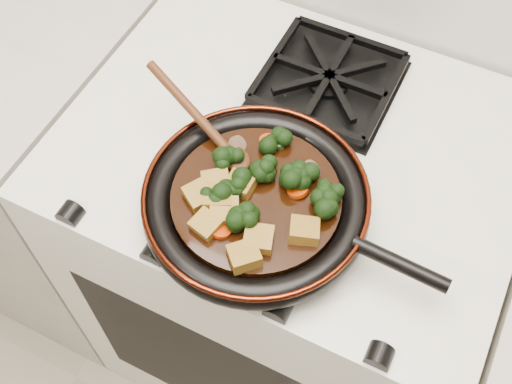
% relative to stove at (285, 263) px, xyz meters
% --- Properties ---
extents(stove, '(0.76, 0.60, 0.90)m').
position_rel_stove_xyz_m(stove, '(0.00, 0.00, 0.00)').
color(stove, silver).
rests_on(stove, ground).
extents(burner_grate_front, '(0.23, 0.23, 0.03)m').
position_rel_stove_xyz_m(burner_grate_front, '(0.00, -0.14, 0.46)').
color(burner_grate_front, black).
rests_on(burner_grate_front, stove).
extents(burner_grate_back, '(0.23, 0.23, 0.03)m').
position_rel_stove_xyz_m(burner_grate_back, '(0.00, 0.14, 0.46)').
color(burner_grate_back, black).
rests_on(burner_grate_back, stove).
extents(skillet, '(0.46, 0.34, 0.05)m').
position_rel_stove_xyz_m(skillet, '(0.01, -0.16, 0.49)').
color(skillet, black).
rests_on(skillet, burner_grate_front).
extents(braising_sauce, '(0.25, 0.25, 0.02)m').
position_rel_stove_xyz_m(braising_sauce, '(0.00, -0.16, 0.50)').
color(braising_sauce, black).
rests_on(braising_sauce, skillet).
extents(tofu_cube_0, '(0.06, 0.06, 0.03)m').
position_rel_stove_xyz_m(tofu_cube_0, '(-0.04, -0.19, 0.52)').
color(tofu_cube_0, olive).
rests_on(tofu_cube_0, braising_sauce).
extents(tofu_cube_1, '(0.05, 0.05, 0.03)m').
position_rel_stove_xyz_m(tofu_cube_1, '(-0.07, -0.20, 0.52)').
color(tofu_cube_1, olive).
rests_on(tofu_cube_1, braising_sauce).
extents(tofu_cube_2, '(0.05, 0.05, 0.03)m').
position_rel_stove_xyz_m(tofu_cube_2, '(0.09, -0.18, 0.52)').
color(tofu_cube_2, olive).
rests_on(tofu_cube_2, braising_sauce).
extents(tofu_cube_3, '(0.05, 0.05, 0.02)m').
position_rel_stove_xyz_m(tofu_cube_3, '(0.04, -0.22, 0.52)').
color(tofu_cube_3, olive).
rests_on(tofu_cube_3, braising_sauce).
extents(tofu_cube_4, '(0.05, 0.05, 0.02)m').
position_rel_stove_xyz_m(tofu_cube_4, '(-0.03, -0.23, 0.52)').
color(tofu_cube_4, olive).
rests_on(tofu_cube_4, braising_sauce).
extents(tofu_cube_5, '(0.06, 0.06, 0.03)m').
position_rel_stove_xyz_m(tofu_cube_5, '(-0.02, -0.20, 0.52)').
color(tofu_cube_5, olive).
rests_on(tofu_cube_5, braising_sauce).
extents(tofu_cube_6, '(0.04, 0.04, 0.02)m').
position_rel_stove_xyz_m(tofu_cube_6, '(-0.02, -0.15, 0.52)').
color(tofu_cube_6, olive).
rests_on(tofu_cube_6, braising_sauce).
extents(tofu_cube_7, '(0.05, 0.06, 0.03)m').
position_rel_stove_xyz_m(tofu_cube_7, '(-0.06, -0.17, 0.52)').
color(tofu_cube_7, olive).
rests_on(tofu_cube_7, braising_sauce).
extents(tofu_cube_8, '(0.06, 0.06, 0.03)m').
position_rel_stove_xyz_m(tofu_cube_8, '(0.04, -0.25, 0.52)').
color(tofu_cube_8, olive).
rests_on(tofu_cube_8, braising_sauce).
extents(broccoli_floret_0, '(0.08, 0.08, 0.06)m').
position_rel_stove_xyz_m(broccoli_floret_0, '(0.01, -0.21, 0.52)').
color(broccoli_floret_0, black).
rests_on(broccoli_floret_0, braising_sauce).
extents(broccoli_floret_1, '(0.07, 0.08, 0.07)m').
position_rel_stove_xyz_m(broccoli_floret_1, '(0.04, -0.11, 0.52)').
color(broccoli_floret_1, black).
rests_on(broccoli_floret_1, braising_sauce).
extents(broccoli_floret_2, '(0.07, 0.07, 0.06)m').
position_rel_stove_xyz_m(broccoli_floret_2, '(-0.06, -0.13, 0.52)').
color(broccoli_floret_2, black).
rests_on(broccoli_floret_2, braising_sauce).
extents(broccoli_floret_3, '(0.07, 0.07, 0.06)m').
position_rel_stove_xyz_m(broccoli_floret_3, '(-0.01, -0.16, 0.52)').
color(broccoli_floret_3, black).
rests_on(broccoli_floret_3, braising_sauce).
extents(broccoli_floret_4, '(0.09, 0.08, 0.06)m').
position_rel_stove_xyz_m(broccoli_floret_4, '(-0.05, -0.18, 0.52)').
color(broccoli_floret_4, black).
rests_on(broccoli_floret_4, braising_sauce).
extents(broccoli_floret_5, '(0.07, 0.07, 0.05)m').
position_rel_stove_xyz_m(broccoli_floret_5, '(0.10, -0.12, 0.52)').
color(broccoli_floret_5, black).
rests_on(broccoli_floret_5, braising_sauce).
extents(broccoli_floret_6, '(0.08, 0.08, 0.06)m').
position_rel_stove_xyz_m(broccoli_floret_6, '(0.00, -0.11, 0.52)').
color(broccoli_floret_6, black).
rests_on(broccoli_floret_6, braising_sauce).
extents(broccoli_floret_7, '(0.09, 0.09, 0.06)m').
position_rel_stove_xyz_m(broccoli_floret_7, '(0.05, -0.10, 0.52)').
color(broccoli_floret_7, black).
rests_on(broccoli_floret_7, braising_sauce).
extents(broccoli_floret_8, '(0.07, 0.08, 0.07)m').
position_rel_stove_xyz_m(broccoli_floret_8, '(-0.00, -0.06, 0.52)').
color(broccoli_floret_8, black).
rests_on(broccoli_floret_8, braising_sauce).
extents(broccoli_floret_9, '(0.08, 0.09, 0.06)m').
position_rel_stove_xyz_m(broccoli_floret_9, '(0.10, -0.13, 0.52)').
color(broccoli_floret_9, black).
rests_on(broccoli_floret_9, braising_sauce).
extents(carrot_coin_0, '(0.03, 0.03, 0.01)m').
position_rel_stove_xyz_m(carrot_coin_0, '(-0.04, -0.16, 0.51)').
color(carrot_coin_0, '#B92E05').
rests_on(carrot_coin_0, braising_sauce).
extents(carrot_coin_1, '(0.03, 0.03, 0.02)m').
position_rel_stove_xyz_m(carrot_coin_1, '(0.06, -0.12, 0.51)').
color(carrot_coin_1, '#B92E05').
rests_on(carrot_coin_1, braising_sauce).
extents(carrot_coin_2, '(0.03, 0.03, 0.02)m').
position_rel_stove_xyz_m(carrot_coin_2, '(0.03, -0.21, 0.51)').
color(carrot_coin_2, '#B92E05').
rests_on(carrot_coin_2, braising_sauce).
extents(carrot_coin_3, '(0.03, 0.03, 0.01)m').
position_rel_stove_xyz_m(carrot_coin_3, '(-0.01, -0.23, 0.51)').
color(carrot_coin_3, '#B92E05').
rests_on(carrot_coin_3, braising_sauce).
extents(carrot_coin_4, '(0.03, 0.03, 0.01)m').
position_rel_stove_xyz_m(carrot_coin_4, '(-0.02, -0.06, 0.51)').
color(carrot_coin_4, '#B92E05').
rests_on(carrot_coin_4, braising_sauce).
extents(carrot_coin_5, '(0.03, 0.03, 0.02)m').
position_rel_stove_xyz_m(carrot_coin_5, '(-0.04, -0.11, 0.51)').
color(carrot_coin_5, '#B92E05').
rests_on(carrot_coin_5, braising_sauce).
extents(mushroom_slice_0, '(0.03, 0.03, 0.03)m').
position_rel_stove_xyz_m(mushroom_slice_0, '(-0.06, -0.09, 0.52)').
color(mushroom_slice_0, brown).
rests_on(mushroom_slice_0, braising_sauce).
extents(mushroom_slice_1, '(0.04, 0.04, 0.02)m').
position_rel_stove_xyz_m(mushroom_slice_1, '(0.06, -0.08, 0.52)').
color(mushroom_slice_1, brown).
rests_on(mushroom_slice_1, braising_sauce).
extents(mushroom_slice_2, '(0.03, 0.04, 0.03)m').
position_rel_stove_xyz_m(mushroom_slice_2, '(0.09, -0.18, 0.52)').
color(mushroom_slice_2, brown).
rests_on(mushroom_slice_2, braising_sauce).
extents(wooden_spoon, '(0.13, 0.07, 0.20)m').
position_rel_stove_xyz_m(wooden_spoon, '(-0.10, -0.09, 0.53)').
color(wooden_spoon, '#47220F').
rests_on(wooden_spoon, braising_sauce).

